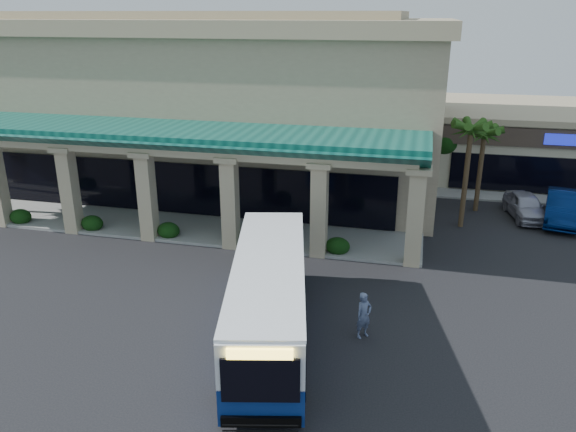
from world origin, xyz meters
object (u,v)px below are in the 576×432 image
(car_white, at_px, (563,207))
(transit_bus, at_px, (269,300))
(pedestrian, at_px, (364,315))
(car_silver, at_px, (526,206))

(car_white, bearing_deg, transit_bus, -118.21)
(transit_bus, height_order, pedestrian, transit_bus)
(transit_bus, bearing_deg, car_white, 37.27)
(transit_bus, height_order, car_white, transit_bus)
(transit_bus, xyz_separation_m, car_silver, (11.06, 15.80, -0.79))
(transit_bus, relative_size, car_white, 2.06)
(pedestrian, xyz_separation_m, car_silver, (7.71, 15.00, -0.16))
(transit_bus, relative_size, car_silver, 2.55)
(transit_bus, relative_size, pedestrian, 6.16)
(transit_bus, distance_m, pedestrian, 3.50)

